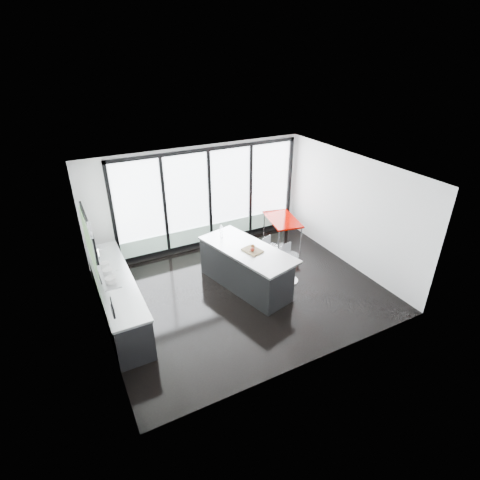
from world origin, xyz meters
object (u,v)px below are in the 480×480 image
island (245,268)px  bar_stool_far (270,258)px  red_table (282,230)px  bar_stool_near (289,268)px

island → bar_stool_far: size_ratio=3.84×
bar_stool_far → red_table: red_table is taller
island → bar_stool_far: (0.90, 0.35, -0.16)m
island → bar_stool_far: island is taller
bar_stool_far → red_table: size_ratio=0.51×
island → red_table: (2.00, 1.50, -0.14)m
bar_stool_far → island: bearing=-177.5°
bar_stool_near → red_table: bearing=48.7°
bar_stool_far → red_table: bearing=27.3°
island → red_table: island is taller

